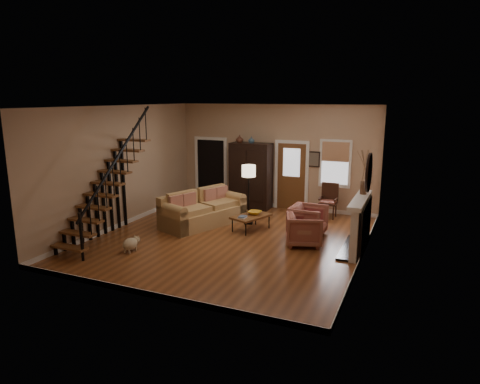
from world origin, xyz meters
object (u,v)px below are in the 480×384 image
at_px(side_chair, 328,201).
at_px(coffee_table, 251,223).
at_px(floor_lamp, 249,195).
at_px(sofa, 203,209).
at_px(armchair_left, 304,230).
at_px(armoire, 251,176).
at_px(armchair_right, 308,221).

bearing_deg(side_chair, coffee_table, -129.03).
bearing_deg(side_chair, floor_lamp, -142.29).
height_order(coffee_table, floor_lamp, floor_lamp).
height_order(sofa, side_chair, side_chair).
xyz_separation_m(armchair_left, side_chair, (0.03, 2.62, 0.12)).
xyz_separation_m(armoire, armchair_left, (2.52, -2.82, -0.66)).
relative_size(armchair_right, floor_lamp, 0.52).
height_order(armoire, side_chair, armoire).
xyz_separation_m(armoire, side_chair, (2.55, -0.20, -0.54)).
relative_size(armchair_left, side_chair, 0.83).
relative_size(armoire, armchair_left, 2.48).
bearing_deg(floor_lamp, coffee_table, -61.79).
height_order(armchair_left, armchair_right, armchair_right).
bearing_deg(floor_lamp, armchair_left, -30.51).
distance_m(armoire, armchair_right, 3.27).
bearing_deg(armchair_right, armchair_left, -170.63).
bearing_deg(armoire, side_chair, -4.48).
bearing_deg(side_chair, sofa, -145.53).
height_order(coffee_table, armchair_left, armchair_left).
relative_size(sofa, side_chair, 2.37).
xyz_separation_m(sofa, armchair_right, (2.94, 0.21, -0.05)).
distance_m(armoire, floor_lamp, 1.82).
distance_m(floor_lamp, side_chair, 2.47).
bearing_deg(armchair_right, sofa, 96.84).
height_order(armoire, armchair_right, armoire).
bearing_deg(armchair_right, floor_lamp, 80.62).
distance_m(sofa, floor_lamp, 1.33).
relative_size(armchair_left, floor_lamp, 0.50).
bearing_deg(sofa, armchair_left, 11.70).
xyz_separation_m(sofa, side_chair, (3.06, 2.10, 0.06)).
bearing_deg(armoire, sofa, -102.48).
xyz_separation_m(armchair_right, floor_lamp, (-1.82, 0.39, 0.44)).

